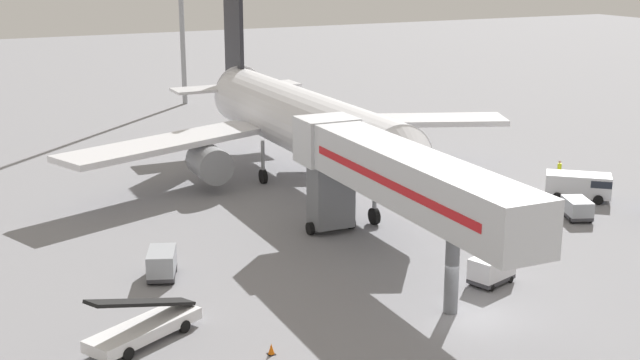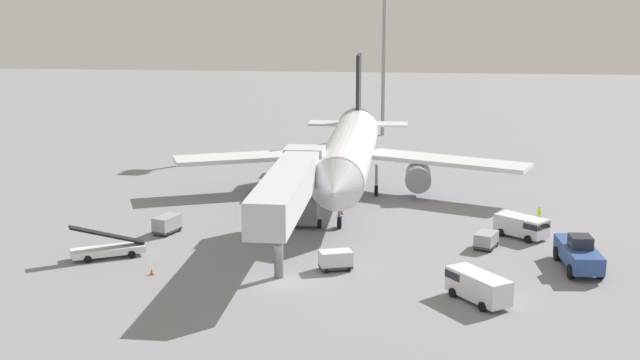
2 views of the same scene
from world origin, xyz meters
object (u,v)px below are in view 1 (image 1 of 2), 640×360
baggage_cart_near_left (162,263)px  baggage_cart_outer_left (492,269)px  safety_cone_alpha (271,349)px  safety_cone_bravo (338,202)px  airplane_at_gate (298,121)px  jet_bridge (391,176)px  baggage_cart_far_center (577,208)px  service_van_mid_right (580,185)px  belt_loader_truck (144,326)px  ground_crew_worker_foreground (559,170)px

baggage_cart_near_left → baggage_cart_outer_left: baggage_cart_near_left is taller
baggage_cart_outer_left → safety_cone_alpha: (-13.73, -2.48, -0.58)m
baggage_cart_outer_left → safety_cone_bravo: bearing=92.6°
airplane_at_gate → jet_bridge: 19.84m
airplane_at_gate → baggage_cart_outer_left: size_ratio=13.29×
baggage_cart_far_center → baggage_cart_outer_left: 13.72m
baggage_cart_near_left → safety_cone_alpha: baggage_cart_near_left is taller
jet_bridge → safety_cone_bravo: 13.84m
airplane_at_gate → baggage_cart_far_center: airplane_at_gate is taller
jet_bridge → service_van_mid_right: bearing=17.8°
baggage_cart_far_center → safety_cone_bravo: bearing=142.7°
service_van_mid_right → baggage_cart_near_left: 30.92m
service_van_mid_right → baggage_cart_far_center: 4.83m
baggage_cart_near_left → safety_cone_alpha: 11.11m
baggage_cart_near_left → baggage_cart_far_center: bearing=-3.6°
baggage_cart_far_center → baggage_cart_outer_left: (-11.97, -6.72, 0.07)m
airplane_at_gate → baggage_cart_far_center: (12.47, -16.79, -3.89)m
belt_loader_truck → baggage_cart_outer_left: (18.40, -1.28, 0.09)m
airplane_at_gate → ground_crew_worker_foreground: (17.88, -8.87, -3.78)m
baggage_cart_near_left → safety_cone_bravo: size_ratio=5.49×
airplane_at_gate → baggage_cart_near_left: bearing=-135.0°
service_van_mid_right → safety_cone_bravo: size_ratio=8.84×
belt_loader_truck → baggage_cart_outer_left: 18.45m
safety_cone_bravo → baggage_cart_outer_left: bearing=-87.4°
baggage_cart_outer_left → airplane_at_gate: bearing=91.2°
service_van_mid_right → baggage_cart_outer_left: (-15.34, -10.16, -0.24)m
jet_bridge → safety_cone_bravo: size_ratio=40.74×
belt_loader_truck → baggage_cart_near_left: 7.74m
ground_crew_worker_foreground → baggage_cart_outer_left: bearing=-139.9°
airplane_at_gate → baggage_cart_outer_left: bearing=-88.8°
baggage_cart_outer_left → ground_crew_worker_foreground: ground_crew_worker_foreground is taller
baggage_cart_outer_left → baggage_cart_near_left: bearing=151.4°
baggage_cart_outer_left → ground_crew_worker_foreground: bearing=40.1°
baggage_cart_outer_left → safety_cone_bravo: size_ratio=5.24×
ground_crew_worker_foreground → safety_cone_bravo: bearing=174.4°
airplane_at_gate → ground_crew_worker_foreground: 20.31m
baggage_cart_near_left → baggage_cart_far_center: (27.49, -1.75, -0.10)m
airplane_at_gate → ground_crew_worker_foreground: size_ratio=22.41×
airplane_at_gate → jet_bridge: airplane_at_gate is taller
service_van_mid_right → safety_cone_alpha: 31.71m
safety_cone_alpha → baggage_cart_outer_left: bearing=10.2°
baggage_cart_outer_left → ground_crew_worker_foreground: 22.71m
baggage_cart_outer_left → safety_cone_bravo: 16.42m
jet_bridge → baggage_cart_outer_left: size_ratio=7.78×
service_van_mid_right → belt_loader_truck: bearing=-165.2°
service_van_mid_right → baggage_cart_outer_left: size_ratio=1.69×
baggage_cart_far_center → belt_loader_truck: bearing=-169.8°
baggage_cart_far_center → ground_crew_worker_foreground: size_ratio=1.66×
safety_cone_alpha → jet_bridge: bearing=33.5°
baggage_cart_far_center → safety_cone_bravo: 15.98m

